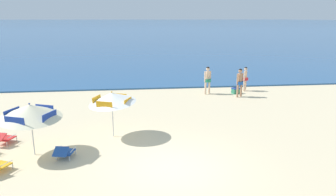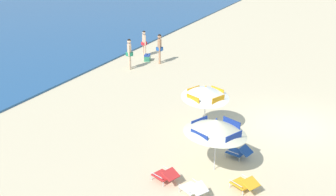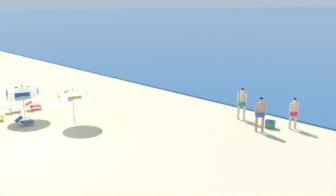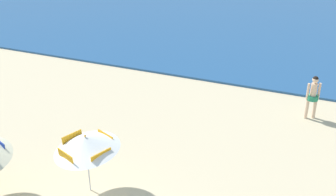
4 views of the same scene
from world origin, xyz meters
TOP-DOWN VIEW (x-y plane):
  - ground_plane at (0.00, 0.00)m, footprint 800.00×800.00m
  - beach_umbrella_striped_main at (-4.86, 1.68)m, footprint 2.89×2.91m
  - beach_umbrella_striped_second at (-2.06, 3.19)m, footprint 2.78×2.77m
  - lounge_chair_under_umbrella at (-3.69, 1.16)m, footprint 0.71×0.99m
  - lounge_chair_beside_umbrella at (-6.34, 2.83)m, footprint 0.79×1.01m
  - lounge_chair_facing_sea at (-6.64, 1.68)m, footprint 0.87×1.03m
  - lounge_chair_spare_folded at (-5.67, 0.33)m, footprint 0.86×1.02m
  - person_standing_near_shore at (3.71, 10.30)m, footprint 0.50×0.44m
  - person_standing_beside at (5.53, 9.27)m, footprint 0.49×0.44m
  - person_wading_in at (6.48, 10.89)m, footprint 0.40×0.41m
  - cooler_box at (5.61, 10.18)m, footprint 0.58×0.50m

SIDE VIEW (x-z plane):
  - ground_plane at x=0.00m, z-range 0.00..0.00m
  - cooler_box at x=5.61m, z-range -0.01..0.42m
  - lounge_chair_under_umbrella at x=-3.69m, z-range 0.01..0.53m
  - lounge_chair_facing_sea at x=-6.64m, z-range 0.01..0.53m
  - lounge_chair_beside_umbrella at x=-6.34m, z-range 0.01..0.53m
  - lounge_chair_spare_folded at x=-5.67m, z-range 0.02..0.53m
  - person_wading_in at x=6.48m, z-range 0.13..1.78m
  - person_standing_near_shore at x=3.71m, z-range 0.14..1.95m
  - person_standing_beside at x=5.53m, z-range 0.14..1.95m
  - beach_umbrella_striped_main at x=-4.86m, z-range 0.66..2.66m
  - beach_umbrella_striped_second at x=-2.06m, z-range 0.67..2.70m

